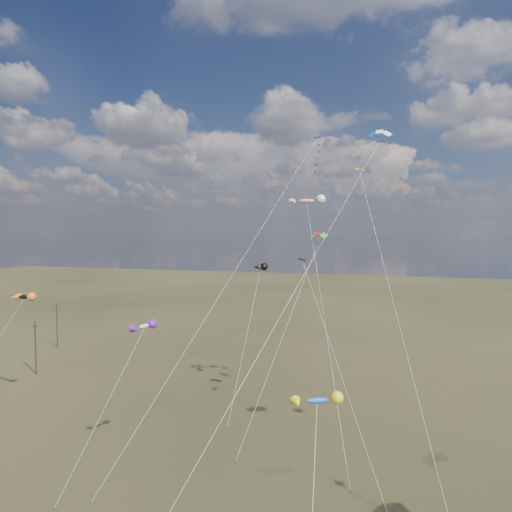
# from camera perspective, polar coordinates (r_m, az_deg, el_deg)

# --- Properties ---
(utility_pole_near) EXTENTS (1.40, 0.20, 8.00)m
(utility_pole_near) POSITION_cam_1_polar(r_m,az_deg,el_deg) (76.88, -25.85, -10.22)
(utility_pole_near) COLOR black
(utility_pole_near) RESTS_ON ground
(utility_pole_far) EXTENTS (1.40, 0.20, 8.00)m
(utility_pole_far) POSITION_cam_1_polar(r_m,az_deg,el_deg) (92.32, -23.63, -7.95)
(utility_pole_far) COLOR black
(utility_pole_far) RESTS_ON ground
(diamond_navy_tall) EXTENTS (14.18, 26.51, 32.90)m
(diamond_navy_tall) POSITION_cam_1_polar(r_m,az_deg,el_deg) (54.51, 6.01, 10.04)
(diamond_navy_tall) COLOR #070E47
(diamond_navy_tall) RESTS_ON ground
(diamond_black_mid) EXTENTS (9.72, 13.81, 18.60)m
(diamond_black_mid) POSITION_cam_1_polar(r_m,az_deg,el_deg) (44.75, 8.27, -7.72)
(diamond_black_mid) COLOR black
(diamond_black_mid) RESTS_ON ground
(diamond_orange_center) EXTENTS (8.75, 22.52, 28.42)m
(diamond_orange_center) POSITION_cam_1_polar(r_m,az_deg,el_deg) (44.29, 15.53, -0.37)
(diamond_orange_center) COLOR orange
(diamond_orange_center) RESTS_ON ground
(parafoil_blue_white) EXTENTS (14.65, 23.30, 31.25)m
(parafoil_blue_white) POSITION_cam_1_polar(r_m,az_deg,el_deg) (45.16, 15.02, 14.46)
(parafoil_blue_white) COLOR #0E4AAF
(parafoil_blue_white) RESTS_ON ground
(parafoil_tricolor) EXTENTS (6.76, 14.48, 21.69)m
(parafoil_tricolor) POSITION_cam_1_polar(r_m,az_deg,el_deg) (52.76, 7.77, 2.64)
(parafoil_tricolor) COLOR #FCFF24
(parafoil_tricolor) RESTS_ON ground
(novelty_black_orange) EXTENTS (3.33, 11.51, 14.02)m
(novelty_black_orange) POSITION_cam_1_polar(r_m,az_deg,el_deg) (62.68, -27.08, -4.61)
(novelty_black_orange) COLOR black
(novelty_black_orange) RESTS_ON ground
(novelty_orange_black) EXTENTS (2.58, 12.11, 17.39)m
(novelty_orange_black) POSITION_cam_1_polar(r_m,az_deg,el_deg) (58.65, 0.58, -1.44)
(novelty_orange_black) COLOR orange
(novelty_orange_black) RESTS_ON ground
(novelty_white_purple) EXTENTS (4.49, 8.69, 13.47)m
(novelty_white_purple) POSITION_cam_1_polar(r_m,az_deg,el_deg) (42.16, -13.85, -8.60)
(novelty_white_purple) COLOR silver
(novelty_white_purple) RESTS_ON ground
(novelty_redwhite_stripe) EXTENTS (8.67, 17.14, 25.63)m
(novelty_redwhite_stripe) POSITION_cam_1_polar(r_m,az_deg,el_deg) (53.76, 6.37, 6.79)
(novelty_redwhite_stripe) COLOR red
(novelty_redwhite_stripe) RESTS_ON ground
(novelty_blue_yellow) EXTENTS (2.63, 11.27, 12.62)m
(novelty_blue_yellow) POSITION_cam_1_polar(r_m,az_deg,el_deg) (26.36, 7.64, -17.65)
(novelty_blue_yellow) COLOR blue
(novelty_blue_yellow) RESTS_ON ground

